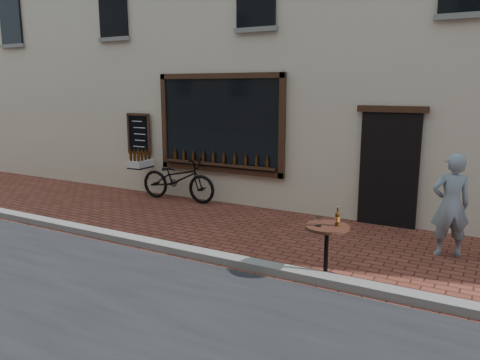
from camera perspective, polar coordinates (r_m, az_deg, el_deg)
The scene contains 5 objects.
ground at distance 7.26m, azimuth -3.94°, elevation -10.25°, with size 90.00×90.00×0.00m, color #5E2B1E.
kerb at distance 7.40m, azimuth -3.08°, elevation -9.34°, with size 90.00×0.25×0.12m, color slate.
cargo_bicycle at distance 11.21m, azimuth -7.73°, elevation 0.21°, with size 2.33×0.78×1.12m.
bistro_table at distance 6.65m, azimuth 10.53°, elevation -7.34°, with size 0.61×0.61×1.05m.
pedestrian at distance 8.10m, azimuth 24.29°, elevation -2.83°, with size 0.60×0.40×1.66m, color gray.
Camera 1 is at (3.73, -5.64, 2.65)m, focal length 35.00 mm.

